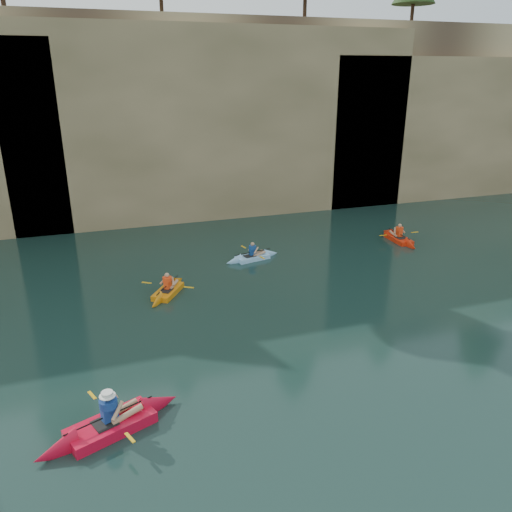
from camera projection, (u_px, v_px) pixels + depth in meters
name	position (u px, v px, depth m)	size (l,w,h in m)	color
ground	(402.00, 481.00, 11.03)	(160.00, 160.00, 0.00)	black
cliff	(168.00, 109.00, 35.63)	(70.00, 16.00, 12.00)	tan
cliff_slab_center	(222.00, 122.00, 29.75)	(24.00, 2.40, 11.40)	#A08761
cliff_slab_east	(490.00, 125.00, 35.98)	(26.00, 2.40, 9.84)	#A08761
sea_cave_center	(126.00, 199.00, 28.80)	(3.50, 1.00, 3.20)	black
sea_cave_east	(343.00, 173.00, 32.75)	(5.00, 1.00, 4.50)	black
main_kayaker	(111.00, 424.00, 12.51)	(3.86, 2.41, 1.42)	red
kayaker_orange	(168.00, 291.00, 20.28)	(2.22, 2.89, 1.14)	orange
kayaker_red_far	(399.00, 238.00, 26.66)	(2.33, 3.23, 1.18)	red
kayaker_ltblue_mid	(252.00, 257.00, 24.01)	(2.94, 2.14, 1.09)	#94CAF9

